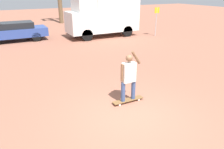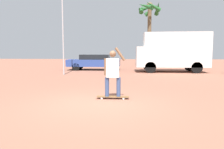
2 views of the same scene
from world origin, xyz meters
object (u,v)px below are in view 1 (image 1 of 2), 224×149
at_px(skateboard, 128,100).
at_px(parked_car_blue, 14,31).
at_px(person_skateboarder, 129,75).
at_px(street_sign, 156,18).
at_px(camper_van, 104,15).

bearing_deg(skateboard, parked_car_blue, 102.02).
distance_m(person_skateboarder, street_sign, 11.51).
bearing_deg(parked_car_blue, camper_van, -12.21).
xyz_separation_m(skateboard, parked_car_blue, (-2.49, 11.67, 0.66)).
bearing_deg(skateboard, street_sign, 47.48).
height_order(skateboard, street_sign, street_sign).
bearing_deg(street_sign, skateboard, -132.52).
xyz_separation_m(person_skateboarder, camper_van, (4.03, 10.26, 0.70)).
relative_size(skateboard, parked_car_blue, 0.24).
relative_size(person_skateboarder, camper_van, 0.31).
distance_m(person_skateboarder, parked_car_blue, 11.94).
xyz_separation_m(skateboard, person_skateboarder, (-0.00, -0.00, 0.91)).
bearing_deg(parked_car_blue, person_skateboarder, -77.98).
distance_m(parked_car_blue, street_sign, 10.77).
distance_m(person_skateboarder, camper_van, 11.05).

